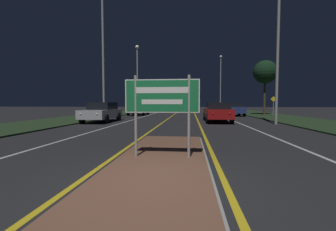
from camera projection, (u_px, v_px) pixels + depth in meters
name	position (u px, v px, depth m)	size (l,w,h in m)	color
ground_plane	(150.00, 186.00, 3.88)	(160.00, 160.00, 0.00)	#232326
median_island	(162.00, 159.00, 5.60)	(2.26, 6.97, 0.10)	#999993
verge_left	(97.00, 116.00, 24.68)	(5.00, 100.00, 0.08)	#23381E
verge_right	(277.00, 117.00, 22.82)	(5.00, 100.00, 0.08)	#23381E
centre_line_yellow_left	(174.00, 114.00, 28.85)	(0.12, 70.00, 0.01)	gold
centre_line_yellow_right	(195.00, 114.00, 28.59)	(0.12, 70.00, 0.01)	gold
lane_line_white_left	(152.00, 114.00, 29.13)	(0.12, 70.00, 0.01)	silver
lane_line_white_right	(218.00, 114.00, 28.31)	(0.12, 70.00, 0.01)	silver
edge_line_white_left	(130.00, 114.00, 29.42)	(0.10, 70.00, 0.01)	silver
edge_line_white_right	(242.00, 115.00, 28.01)	(0.10, 70.00, 0.01)	silver
highway_sign	(162.00, 100.00, 5.52)	(1.84, 0.07, 2.02)	#9E9E99
streetlight_left_near	(103.00, 39.00, 18.28)	(0.47, 0.47, 11.16)	#9E9E99
streetlight_left_far	(137.00, 71.00, 29.28)	(0.51, 0.51, 8.95)	#9E9E99
streetlight_right_near	(278.00, 34.00, 14.93)	(0.50, 0.50, 9.65)	#9E9E99
streetlight_right_far	(221.00, 77.00, 42.15)	(0.48, 0.48, 10.35)	#9E9E99
car_receding_0	(217.00, 112.00, 17.01)	(1.92, 4.63, 1.48)	maroon
car_receding_1	(234.00, 109.00, 25.40)	(1.86, 4.20, 1.47)	navy
car_approaching_0	(102.00, 112.00, 17.14)	(1.98, 4.44, 1.49)	#B7B7BC
car_approaching_1	(139.00, 109.00, 27.11)	(2.04, 4.22, 1.41)	#B7B7BC
car_approaching_2	(154.00, 107.00, 41.24)	(1.99, 4.35, 1.42)	#B7B7BC
warning_sign	(273.00, 104.00, 23.91)	(0.60, 0.06, 2.09)	#9E9E99
roadside_palm_right	(265.00, 72.00, 26.12)	(2.69, 2.69, 6.33)	#4C3823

